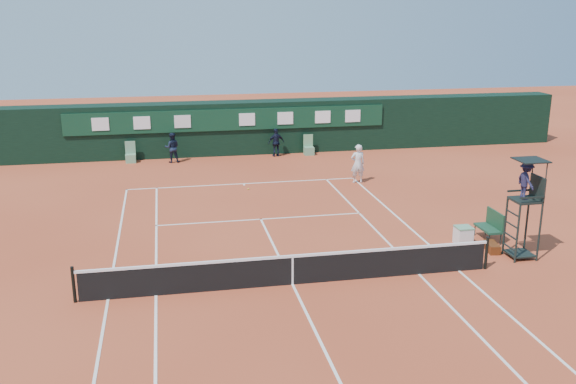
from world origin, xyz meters
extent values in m
plane|color=#BC4C2C|center=(0.00, 0.00, 0.00)|extent=(90.00, 90.00, 0.00)
cube|color=silver|center=(0.00, 11.88, 0.01)|extent=(11.05, 0.08, 0.01)
cube|color=silver|center=(5.49, 0.00, 0.01)|extent=(0.08, 23.85, 0.01)
cube|color=silver|center=(-5.49, 0.00, 0.01)|extent=(0.08, 23.85, 0.01)
cube|color=silver|center=(4.12, 0.00, 0.01)|extent=(0.08, 23.85, 0.01)
cube|color=white|center=(-4.12, 0.00, 0.01)|extent=(0.08, 23.85, 0.01)
cube|color=silver|center=(0.00, 6.40, 0.01)|extent=(8.31, 0.08, 0.01)
cube|color=white|center=(0.00, 0.00, 0.01)|extent=(0.08, 12.88, 0.01)
cube|color=silver|center=(0.00, 11.73, 0.01)|extent=(0.08, 0.30, 0.01)
cube|color=black|center=(0.00, 0.00, 0.45)|extent=(12.60, 0.04, 0.90)
cube|color=white|center=(0.00, 0.00, 0.93)|extent=(12.80, 0.06, 0.08)
cube|color=silver|center=(0.00, 0.00, 0.46)|extent=(0.06, 0.05, 0.92)
cylinder|color=black|center=(6.40, 0.00, 0.55)|extent=(0.10, 0.10, 1.10)
cylinder|color=black|center=(-6.40, 0.00, 0.55)|extent=(0.10, 0.10, 1.10)
cube|color=black|center=(0.00, 18.75, 1.50)|extent=(40.00, 1.50, 3.00)
cube|color=#0E3420|center=(0.00, 17.94, 2.10)|extent=(18.00, 0.10, 1.20)
cube|color=white|center=(-7.00, 17.87, 2.10)|extent=(0.90, 0.04, 0.70)
cube|color=white|center=(-4.80, 17.87, 2.10)|extent=(0.90, 0.04, 0.70)
cube|color=silver|center=(-2.60, 17.87, 2.10)|extent=(0.90, 0.04, 0.70)
cube|color=white|center=(1.00, 17.87, 2.10)|extent=(0.90, 0.04, 0.70)
cube|color=white|center=(3.20, 17.87, 2.10)|extent=(0.90, 0.04, 0.70)
cube|color=white|center=(5.40, 17.87, 2.10)|extent=(0.90, 0.04, 0.70)
cube|color=white|center=(7.20, 17.87, 2.10)|extent=(0.90, 0.04, 0.70)
cube|color=#62956B|center=(-5.50, 17.45, 0.23)|extent=(0.55, 0.50, 0.46)
cube|color=#5C8D6A|center=(-5.50, 17.67, 0.80)|extent=(0.55, 0.06, 0.70)
cube|color=#5E9069|center=(4.50, 17.45, 0.23)|extent=(0.55, 0.50, 0.46)
cube|color=#619466|center=(4.50, 17.67, 0.80)|extent=(0.55, 0.06, 0.70)
cylinder|color=black|center=(7.62, 0.29, 1.00)|extent=(0.07, 0.07, 2.00)
cylinder|color=black|center=(7.62, 1.09, 1.00)|extent=(0.07, 0.07, 2.00)
cylinder|color=black|center=(8.42, 0.29, 1.00)|extent=(0.07, 0.07, 2.00)
cylinder|color=black|center=(8.42, 1.09, 1.00)|extent=(0.07, 0.07, 2.00)
cube|color=black|center=(8.02, 0.69, 2.04)|extent=(0.85, 0.85, 0.08)
cube|color=black|center=(8.42, 0.69, 2.45)|extent=(0.06, 0.85, 0.80)
cube|color=black|center=(8.02, 0.27, 2.25)|extent=(0.85, 0.05, 0.06)
cube|color=black|center=(8.02, 1.11, 2.25)|extent=(0.85, 0.05, 0.06)
cylinder|color=black|center=(8.42, 0.29, 2.90)|extent=(0.04, 0.04, 1.00)
cylinder|color=black|center=(8.42, 1.09, 2.90)|extent=(0.04, 0.04, 1.00)
cube|color=black|center=(8.07, 0.69, 3.40)|extent=(0.95, 0.95, 0.04)
cube|color=black|center=(8.02, 0.69, 0.15)|extent=(0.80, 0.80, 0.05)
cube|color=black|center=(7.62, 0.69, 0.40)|extent=(0.04, 0.80, 0.04)
cube|color=black|center=(7.62, 0.69, 0.80)|extent=(0.04, 0.80, 0.04)
cube|color=black|center=(7.62, 0.69, 1.20)|extent=(0.04, 0.80, 0.04)
cube|color=black|center=(7.62, 0.69, 1.60)|extent=(0.04, 0.80, 0.04)
imported|color=#1C1B36|center=(7.97, 0.69, 2.72)|extent=(0.47, 0.82, 1.28)
cube|color=#193E2A|center=(7.76, 2.47, 0.45)|extent=(0.55, 1.20, 0.08)
cube|color=#183D25|center=(8.01, 2.47, 0.80)|extent=(0.06, 1.20, 0.60)
cylinder|color=black|center=(7.54, 1.92, 0.20)|extent=(0.04, 0.04, 0.41)
cylinder|color=black|center=(7.98, 1.92, 0.20)|extent=(0.04, 0.04, 0.41)
cylinder|color=black|center=(7.54, 3.02, 0.20)|extent=(0.04, 0.04, 0.41)
cylinder|color=black|center=(7.98, 3.02, 0.20)|extent=(0.04, 0.04, 0.41)
cube|color=black|center=(7.38, 1.40, 0.15)|extent=(0.48, 0.86, 0.30)
cube|color=silver|center=(6.72, 2.28, 0.30)|extent=(0.55, 0.55, 0.60)
cube|color=#649A74|center=(6.72, 2.28, 0.62)|extent=(0.57, 0.57, 0.05)
sphere|color=yellow|center=(0.08, 10.82, 0.04)|extent=(0.08, 0.08, 0.08)
imported|color=silver|center=(5.45, 11.05, 0.94)|extent=(0.71, 0.48, 1.89)
imported|color=black|center=(-3.25, 17.06, 0.83)|extent=(0.83, 0.66, 1.65)
imported|color=black|center=(2.59, 17.42, 0.80)|extent=(0.99, 0.53, 1.60)
camera|label=1|loc=(-3.61, -17.75, 8.19)|focal=40.00mm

